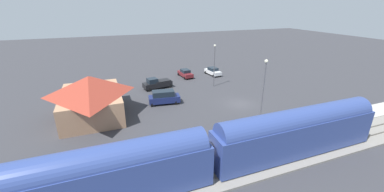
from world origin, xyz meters
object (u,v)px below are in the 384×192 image
at_px(sedan_maroon, 185,73).
at_px(suv_navy, 164,97).
at_px(passenger_train, 94,176).
at_px(station_building, 91,96).
at_px(pedestrian_on_platform, 340,112).
at_px(light_pole_lot_center, 214,61).
at_px(light_pole_near_platform, 264,86).
at_px(sedan_white, 213,71).
at_px(pickup_black, 157,83).
at_px(pedestrian_waiting_far, 315,115).

relative_size(sedan_maroon, suv_navy, 0.91).
distance_m(passenger_train, station_building, 18.00).
distance_m(pedestrian_on_platform, suv_navy, 25.49).
bearing_deg(light_pole_lot_center, light_pole_near_platform, 175.21).
xyz_separation_m(passenger_train, sedan_white, (30.75, -25.00, -1.98)).
bearing_deg(sedan_white, sedan_maroon, 83.74).
bearing_deg(pickup_black, sedan_white, -72.02).
bearing_deg(sedan_maroon, station_building, 125.40).
bearing_deg(sedan_white, pickup_black, 107.98).
relative_size(passenger_train, pedestrian_on_platform, 34.05).
xyz_separation_m(sedan_maroon, light_pole_lot_center, (-7.93, -3.02, 4.20)).
relative_size(light_pole_near_platform, light_pole_lot_center, 1.09).
height_order(passenger_train, sedan_maroon, passenger_train).
relative_size(station_building, pedestrian_on_platform, 7.02).
relative_size(sedan_maroon, light_pole_near_platform, 0.52).
height_order(pedestrian_on_platform, light_pole_near_platform, light_pole_near_platform).
height_order(pedestrian_waiting_far, sedan_white, pedestrian_waiting_far).
xyz_separation_m(station_building, pedestrian_waiting_far, (-13.53, -27.53, -1.77)).
height_order(pedestrian_waiting_far, suv_navy, suv_navy).
bearing_deg(sedan_maroon, pedestrian_on_platform, -155.28).
height_order(passenger_train, station_building, station_building).
xyz_separation_m(passenger_train, station_building, (18.00, 0.27, 0.20)).
relative_size(suv_navy, light_pole_lot_center, 0.63).
bearing_deg(pedestrian_on_platform, station_building, 66.04).
distance_m(station_building, pedestrian_waiting_far, 30.73).
distance_m(suv_navy, light_pole_near_platform, 15.93).
xyz_separation_m(suv_navy, pickup_black, (7.73, -0.70, -0.12)).
relative_size(pedestrian_waiting_far, sedan_white, 0.37).
bearing_deg(suv_navy, station_building, 92.67).
relative_size(station_building, suv_navy, 2.35).
distance_m(pickup_black, sedan_white, 14.66).
relative_size(pedestrian_waiting_far, suv_navy, 0.33).
bearing_deg(passenger_train, pedestrian_waiting_far, -80.69).
bearing_deg(light_pole_lot_center, suv_navy, 113.94).
relative_size(passenger_train, station_building, 4.85).
bearing_deg(sedan_white, light_pole_lot_center, 155.29).
height_order(pickup_black, sedan_white, pickup_black).
bearing_deg(pedestrian_on_platform, passenger_train, 97.22).
relative_size(sedan_maroon, sedan_white, 0.99).
xyz_separation_m(passenger_train, pedestrian_waiting_far, (4.47, -27.26, -1.58)).
relative_size(station_building, light_pole_near_platform, 1.35).
relative_size(passenger_train, light_pole_near_platform, 6.56).
height_order(station_building, pickup_black, station_building).
distance_m(pedestrian_waiting_far, light_pole_near_platform, 8.48).
bearing_deg(pedestrian_on_platform, pickup_black, 42.28).
xyz_separation_m(station_building, light_pole_lot_center, (5.52, -21.95, 2.02)).
xyz_separation_m(pedestrian_on_platform, pedestrian_waiting_far, (0.50, 4.04, 0.00)).
bearing_deg(light_pole_near_platform, light_pole_lot_center, -4.79).
bearing_deg(suv_navy, sedan_maroon, -32.62).
height_order(station_building, sedan_maroon, station_building).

